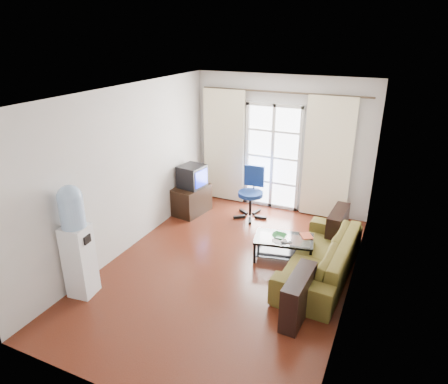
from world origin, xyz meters
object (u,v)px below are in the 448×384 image
object	(u,v)px
sofa	(321,256)
coffee_table	(283,245)
water_cooler	(76,240)
task_chair	(251,203)
crt_tv	(191,176)
tv_stand	(191,200)

from	to	relation	value
sofa	coffee_table	bearing A→B (deg)	-105.02
coffee_table	water_cooler	world-z (taller)	water_cooler
coffee_table	water_cooler	size ratio (longest dim) A/B	0.62
sofa	coffee_table	distance (m)	0.67
coffee_table	task_chair	xyz separation A→B (m)	(-1.05, 1.26, 0.06)
crt_tv	water_cooler	size ratio (longest dim) A/B	0.33
water_cooler	tv_stand	bearing A→B (deg)	80.98
task_chair	water_cooler	bearing A→B (deg)	-113.87
coffee_table	task_chair	world-z (taller)	task_chair
crt_tv	task_chair	bearing A→B (deg)	22.02
task_chair	water_cooler	world-z (taller)	water_cooler
sofa	water_cooler	world-z (taller)	water_cooler
sofa	crt_tv	size ratio (longest dim) A/B	4.10
task_chair	sofa	bearing A→B (deg)	-44.29
tv_stand	task_chair	distance (m)	1.21
coffee_table	crt_tv	world-z (taller)	crt_tv
tv_stand	water_cooler	xyz separation A→B (m)	(-0.08, -3.00, 0.58)
tv_stand	task_chair	xyz separation A→B (m)	(1.17, 0.32, 0.02)
water_cooler	crt_tv	bearing A→B (deg)	80.96
coffee_table	water_cooler	bearing A→B (deg)	-138.20
crt_tv	task_chair	distance (m)	1.29
coffee_table	water_cooler	xyz separation A→B (m)	(-2.30, -2.06, 0.61)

